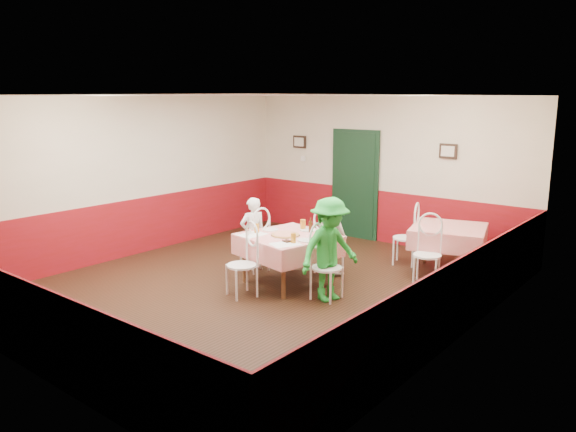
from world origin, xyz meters
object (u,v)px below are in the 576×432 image
Objects in this scene: chair_far at (329,246)px; glass_b at (293,238)px; chair_near at (242,265)px; glass_a at (257,228)px; glass_c at (303,225)px; diner_left at (253,234)px; chair_second_b at (427,255)px; pizza at (285,235)px; diner_right at (330,250)px; beer_bottle at (310,226)px; wallet at (287,241)px; diner_far at (331,235)px; chair_right at (327,268)px; main_table at (288,260)px; chair_left at (255,244)px; chair_second_a at (405,238)px; second_table at (447,250)px.

glass_b is at bearing 102.48° from chair_far.
glass_a is (-0.29, 0.64, 0.38)m from chair_near.
diner_left is at bearing -163.58° from glass_c.
glass_a is (-2.10, -1.49, 0.38)m from chair_second_b.
chair_second_b reaches higher than pizza.
pizza is at bearing -156.58° from chair_second_b.
diner_left is (-0.71, 1.01, 0.15)m from chair_near.
diner_right is at bearing -7.92° from pizza.
beer_bottle is at bearing 120.82° from diner_left.
pizza reaches higher than wallet.
diner_far is at bearing 87.52° from beer_bottle.
diner_right reaches higher than chair_right.
diner_right is at bearing -11.55° from main_table.
glass_b is at bearing 102.72° from chair_right.
beer_bottle is at bearing -20.62° from glass_c.
pizza is 2.95× the size of glass_a.
beer_bottle reaches higher than chair_second_b.
chair_right is at bearing -37.61° from beer_bottle.
chair_left is at bearing 166.76° from wallet.
chair_left is 1.00× the size of chair_second_b.
diner_left is at bearing -170.71° from beer_bottle.
chair_second_b is (1.47, 0.46, 0.00)m from chair_far.
chair_right is at bearing 0.96° from glass_a.
glass_a is at bearing 106.78° from diner_right.
diner_far reaches higher than chair_second_a.
chair_right reaches higher than second_table.
glass_a is at bearing -179.48° from wallet.
glass_b reaches higher than second_table.
chair_right and glass_b have the same top height.
diner_far reaches higher than main_table.
glass_a is at bearing -160.68° from chair_second_b.
beer_bottle reaches higher than chair_right.
chair_right is at bearing 16.11° from glass_b.
beer_bottle is (-0.68, 0.52, 0.41)m from chair_right.
main_table is 0.84× the size of diner_right.
chair_second_b is 5.78× the size of glass_c.
chair_second_b is 1.81m from beer_bottle.
diner_left reaches higher than beer_bottle.
glass_c is (-0.94, -1.62, 0.39)m from chair_second_a.
glass_c is (-0.88, 0.60, 0.39)m from chair_right.
diner_right is (1.71, -0.35, 0.28)m from chair_left.
chair_left is 5.78× the size of glass_c.
chair_left and glass_b have the same top height.
diner_far reaches higher than chair_far.
beer_bottle is (-0.19, 0.66, 0.03)m from glass_b.
diner_left reaches higher than chair_far.
glass_c is at bearing 115.58° from chair_left.
diner_far is (-0.71, -1.16, 0.16)m from chair_second_a.
glass_c is (0.41, 0.62, 0.01)m from glass_a.
wallet is at bearing -82.37° from beer_bottle.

